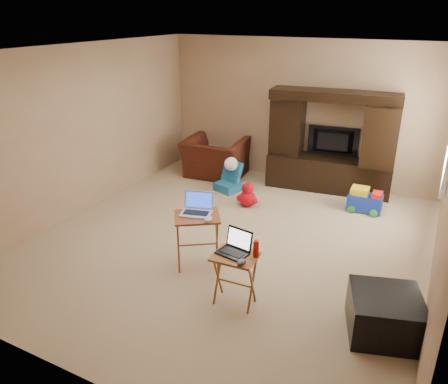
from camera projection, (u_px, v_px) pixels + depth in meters
The scene contains 19 objects.
floor at pixel (231, 241), 5.99m from camera, with size 5.50×5.50×0.00m, color #CEB48F.
ceiling at pixel (232, 50), 5.02m from camera, with size 5.50×5.50×0.00m, color silver.
wall_back at pixel (300, 112), 7.76m from camera, with size 5.00×5.00×0.00m, color tan.
wall_front at pixel (68, 254), 3.25m from camera, with size 5.00×5.00×0.00m, color tan.
wall_left at pixel (82, 131), 6.56m from camera, with size 5.50×5.50×0.00m, color tan.
entertainment_center at pixel (331, 142), 7.39m from camera, with size 2.10×0.52×1.72m, color black.
television at pixel (333, 142), 7.51m from camera, with size 0.87×0.11×0.50m, color black.
recliner at pixel (215, 158), 8.20m from camera, with size 1.10×0.96×0.71m, color #491C0F.
child_rocker at pixel (228, 177), 7.55m from camera, with size 0.38×0.44×0.51m, color #175983, non-canonical shape.
plush_toy at pixel (248, 194), 6.97m from camera, with size 0.37×0.31×0.41m, color red, non-canonical shape.
push_toy at pixel (365, 200), 6.79m from camera, with size 0.52×0.37×0.39m, color #162FB4, non-canonical shape.
ottoman at pixel (385, 315), 4.21m from camera, with size 0.66×0.66×0.42m, color black.
tray_table_left at pixel (198, 241), 5.27m from camera, with size 0.53×0.42×0.69m, color #9B4A25.
tray_table_right at pixel (235, 280), 4.61m from camera, with size 0.45×0.36×0.59m, color #985A24.
laptop_left at pixel (196, 205), 5.13m from camera, with size 0.36×0.29×0.24m, color #B7B7BC.
laptop_right at pixel (232, 244), 4.48m from camera, with size 0.31×0.26×0.24m, color black.
mouse_left at pixel (208, 219), 4.99m from camera, with size 0.09×0.14×0.06m, color silver.
mouse_right at pixel (242, 262), 4.33m from camera, with size 0.08×0.12×0.05m, color #3F4044.
water_bottle at pixel (256, 249), 4.44m from camera, with size 0.06×0.06×0.18m, color red.
Camera 1 is at (2.33, -4.72, 2.93)m, focal length 35.00 mm.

